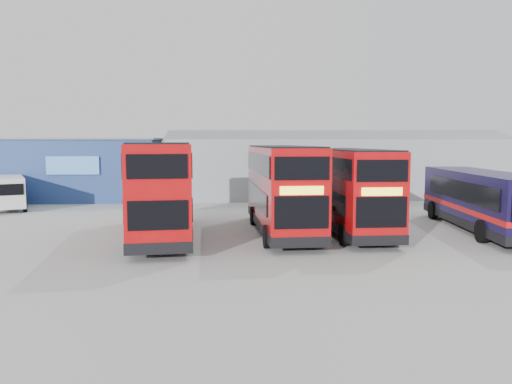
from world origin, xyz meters
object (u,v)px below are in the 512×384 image
Objects in this scene: maintenance_shed at (336,166)px; panel_van at (7,191)px; office_block at (87,168)px; single_decker_blue at (482,202)px; double_decker_left at (160,190)px; double_decker_right at (349,191)px; double_decker_centre at (282,190)px.

panel_van is at bearing -160.75° from maintenance_shed.
maintenance_shed is at bearing 5.21° from office_block.
office_block is 1.02× the size of single_decker_blue.
panel_van is at bearing -48.05° from double_decker_left.
single_decker_blue is (3.17, -19.78, -1.02)m from maintenance_shed.
panel_van is (-21.79, 10.43, -0.88)m from double_decker_right.
double_decker_centre is at bearing -111.43° from maintenance_shed.
double_decker_centre is 3.64m from double_decker_right.
double_decker_centre is 1.04× the size of double_decker_right.
double_decker_left is 1.05× the size of double_decker_centre.
office_block is 22.62m from double_decker_centre.
office_block is 1.13× the size of double_decker_centre.
single_decker_blue is at bearing -35.22° from office_block.
office_block is 2.13× the size of panel_van.
double_decker_right is at bearing 4.26° from single_decker_blue.
office_block is at bearing 128.18° from double_decker_centre.
maintenance_shed is 2.66× the size of double_decker_left.
double_decker_left is 6.25m from double_decker_centre.
double_decker_right is at bearing -101.66° from maintenance_shed.
double_decker_left reaches higher than double_decker_centre.
double_decker_centre is 10.85m from single_decker_blue.
double_decker_centre reaches higher than panel_van.
maintenance_shed is 20.94m from double_decker_centre.
panel_van is (-18.15, 10.48, -0.97)m from double_decker_centre.
office_block is 8.07m from panel_van.
double_decker_right is 7.22m from single_decker_blue.
double_decker_left is 1.09× the size of double_decker_right.
double_decker_right is (3.64, 0.05, -0.08)m from double_decker_centre.
double_decker_right is 24.17m from panel_van.
double_decker_left is 0.95× the size of single_decker_blue.
maintenance_shed reaches higher than double_decker_left.
single_decker_blue is at bearing -2.52° from double_decker_right.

